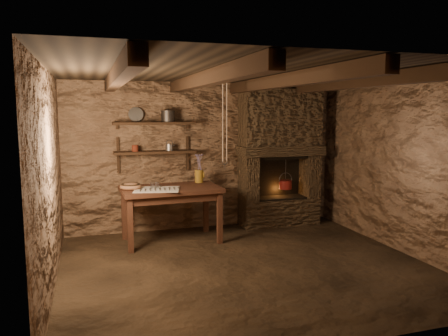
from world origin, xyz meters
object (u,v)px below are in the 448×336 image
object	(u,v)px
work_table	(171,212)
iron_stockpot	(168,117)
wooden_bowl	(131,187)
red_pot	(285,184)
stoneware_jug	(199,170)

from	to	relation	value
work_table	iron_stockpot	size ratio (longest dim) A/B	6.99
wooden_bowl	red_pot	bearing A→B (deg)	8.28
work_table	wooden_bowl	size ratio (longest dim) A/B	4.72
iron_stockpot	work_table	bearing A→B (deg)	-97.62
work_table	red_pot	bearing A→B (deg)	8.27
iron_stockpot	red_pot	size ratio (longest dim) A/B	0.39
iron_stockpot	wooden_bowl	bearing A→B (deg)	-142.26
stoneware_jug	red_pot	distance (m)	1.57
work_table	wooden_bowl	distance (m)	0.71
wooden_bowl	red_pot	xyz separation A→B (m)	(2.62, 0.38, -0.15)
work_table	red_pot	distance (m)	2.09
iron_stockpot	red_pot	bearing A→B (deg)	-3.48
work_table	red_pot	xyz separation A→B (m)	(2.04, 0.39, 0.26)
work_table	stoneware_jug	distance (m)	0.82
work_table	stoneware_jug	bearing A→B (deg)	27.84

